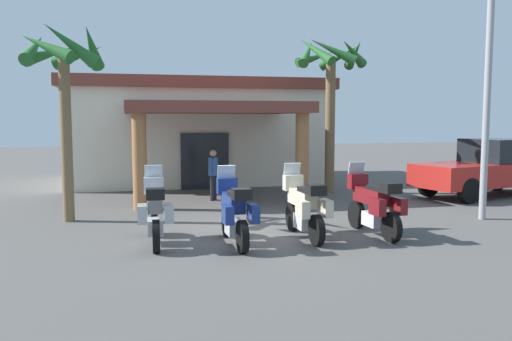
{
  "coord_description": "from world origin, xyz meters",
  "views": [
    {
      "loc": [
        -2.6,
        -11.75,
        2.66
      ],
      "look_at": [
        0.72,
        2.5,
        1.2
      ],
      "focal_mm": 37.05,
      "sensor_mm": 36.0,
      "label": 1
    }
  ],
  "objects_px": {
    "motorcycle_cream": "(304,207)",
    "roadside_sign": "(490,32)",
    "motorcycle_maroon": "(374,205)",
    "pedestrian": "(213,171)",
    "motel_building": "(195,130)",
    "palm_tree_roadside": "(63,71)",
    "pickup_truck_red": "(487,169)",
    "motorcycle_silver": "(155,211)",
    "motorcycle_blue": "(234,212)",
    "palm_tree_near_portico": "(331,73)"
  },
  "relations": [
    {
      "from": "motel_building",
      "to": "palm_tree_roadside",
      "type": "height_order",
      "value": "palm_tree_roadside"
    },
    {
      "from": "motorcycle_silver",
      "to": "palm_tree_near_portico",
      "type": "distance_m",
      "value": 9.74
    },
    {
      "from": "motorcycle_cream",
      "to": "roadside_sign",
      "type": "relative_size",
      "value": 0.3
    },
    {
      "from": "motel_building",
      "to": "roadside_sign",
      "type": "height_order",
      "value": "roadside_sign"
    },
    {
      "from": "motorcycle_maroon",
      "to": "motorcycle_blue",
      "type": "bearing_deg",
      "value": 88.42
    },
    {
      "from": "motel_building",
      "to": "motorcycle_silver",
      "type": "distance_m",
      "value": 11.54
    },
    {
      "from": "motorcycle_silver",
      "to": "palm_tree_near_portico",
      "type": "height_order",
      "value": "palm_tree_near_portico"
    },
    {
      "from": "motorcycle_silver",
      "to": "motorcycle_maroon",
      "type": "xyz_separation_m",
      "value": [
        4.87,
        -0.28,
        0.0
      ]
    },
    {
      "from": "motorcycle_cream",
      "to": "pickup_truck_red",
      "type": "xyz_separation_m",
      "value": [
        8.07,
        4.63,
        0.24
      ]
    },
    {
      "from": "motorcycle_cream",
      "to": "motorcycle_maroon",
      "type": "relative_size",
      "value": 1.0
    },
    {
      "from": "motorcycle_cream",
      "to": "roadside_sign",
      "type": "distance_m",
      "value": 6.78
    },
    {
      "from": "motorcycle_maroon",
      "to": "motel_building",
      "type": "bearing_deg",
      "value": 8.95
    },
    {
      "from": "motorcycle_blue",
      "to": "palm_tree_near_portico",
      "type": "height_order",
      "value": "palm_tree_near_portico"
    },
    {
      "from": "motel_building",
      "to": "palm_tree_roadside",
      "type": "xyz_separation_m",
      "value": [
        -4.26,
        -8.23,
        1.69
      ]
    },
    {
      "from": "pickup_truck_red",
      "to": "motorcycle_cream",
      "type": "bearing_deg",
      "value": -163.87
    },
    {
      "from": "motorcycle_silver",
      "to": "palm_tree_roadside",
      "type": "relative_size",
      "value": 0.44
    },
    {
      "from": "palm_tree_near_portico",
      "to": "pickup_truck_red",
      "type": "bearing_deg",
      "value": -22.11
    },
    {
      "from": "motel_building",
      "to": "pickup_truck_red",
      "type": "xyz_separation_m",
      "value": [
        9.16,
        -6.79,
        -1.22
      ]
    },
    {
      "from": "motorcycle_silver",
      "to": "roadside_sign",
      "type": "relative_size",
      "value": 0.3
    },
    {
      "from": "pedestrian",
      "to": "palm_tree_near_portico",
      "type": "distance_m",
      "value": 5.47
    },
    {
      "from": "pedestrian",
      "to": "roadside_sign",
      "type": "relative_size",
      "value": 0.22
    },
    {
      "from": "pedestrian",
      "to": "palm_tree_roadside",
      "type": "xyz_separation_m",
      "value": [
        -4.17,
        -2.62,
        2.9
      ]
    },
    {
      "from": "motorcycle_maroon",
      "to": "pickup_truck_red",
      "type": "relative_size",
      "value": 0.4
    },
    {
      "from": "motorcycle_blue",
      "to": "palm_tree_near_portico",
      "type": "bearing_deg",
      "value": -35.94
    },
    {
      "from": "motorcycle_maroon",
      "to": "palm_tree_roadside",
      "type": "relative_size",
      "value": 0.44
    },
    {
      "from": "motorcycle_blue",
      "to": "roadside_sign",
      "type": "bearing_deg",
      "value": -80.84
    },
    {
      "from": "motel_building",
      "to": "roadside_sign",
      "type": "bearing_deg",
      "value": -59.17
    },
    {
      "from": "motorcycle_cream",
      "to": "pedestrian",
      "type": "bearing_deg",
      "value": 9.5
    },
    {
      "from": "motorcycle_silver",
      "to": "pickup_truck_red",
      "type": "distance_m",
      "value": 12.17
    },
    {
      "from": "motorcycle_maroon",
      "to": "pedestrian",
      "type": "relative_size",
      "value": 1.35
    },
    {
      "from": "motel_building",
      "to": "pickup_truck_red",
      "type": "distance_m",
      "value": 11.46
    },
    {
      "from": "motorcycle_silver",
      "to": "roadside_sign",
      "type": "distance_m",
      "value": 9.5
    },
    {
      "from": "motel_building",
      "to": "motorcycle_blue",
      "type": "distance_m",
      "value": 11.77
    },
    {
      "from": "pickup_truck_red",
      "to": "roadside_sign",
      "type": "height_order",
      "value": "roadside_sign"
    },
    {
      "from": "motel_building",
      "to": "palm_tree_roadside",
      "type": "bearing_deg",
      "value": -117.89
    },
    {
      "from": "motorcycle_blue",
      "to": "palm_tree_near_portico",
      "type": "relative_size",
      "value": 0.4
    },
    {
      "from": "motorcycle_blue",
      "to": "motorcycle_silver",
      "type": "bearing_deg",
      "value": 74.0
    },
    {
      "from": "motel_building",
      "to": "roadside_sign",
      "type": "xyz_separation_m",
      "value": [
        6.35,
        -10.4,
        2.7
      ]
    },
    {
      "from": "motorcycle_silver",
      "to": "pedestrian",
      "type": "height_order",
      "value": "pedestrian"
    },
    {
      "from": "motorcycle_cream",
      "to": "roadside_sign",
      "type": "bearing_deg",
      "value": -80.84
    },
    {
      "from": "roadside_sign",
      "to": "motorcycle_silver",
      "type": "bearing_deg",
      "value": -174.38
    },
    {
      "from": "motorcycle_cream",
      "to": "roadside_sign",
      "type": "height_order",
      "value": "roadside_sign"
    },
    {
      "from": "palm_tree_near_portico",
      "to": "roadside_sign",
      "type": "xyz_separation_m",
      "value": [
        2.12,
        -5.62,
        0.63
      ]
    },
    {
      "from": "motorcycle_maroon",
      "to": "roadside_sign",
      "type": "bearing_deg",
      "value": -77.26
    },
    {
      "from": "motel_building",
      "to": "motorcycle_blue",
      "type": "relative_size",
      "value": 4.82
    },
    {
      "from": "motorcycle_maroon",
      "to": "roadside_sign",
      "type": "height_order",
      "value": "roadside_sign"
    },
    {
      "from": "motel_building",
      "to": "pedestrian",
      "type": "relative_size",
      "value": 6.51
    },
    {
      "from": "motorcycle_silver",
      "to": "motorcycle_cream",
      "type": "distance_m",
      "value": 3.25
    },
    {
      "from": "motorcycle_cream",
      "to": "roadside_sign",
      "type": "xyz_separation_m",
      "value": [
        5.26,
        1.02,
        4.15
      ]
    },
    {
      "from": "palm_tree_near_portico",
      "to": "motorcycle_maroon",
      "type": "bearing_deg",
      "value": -102.71
    }
  ]
}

